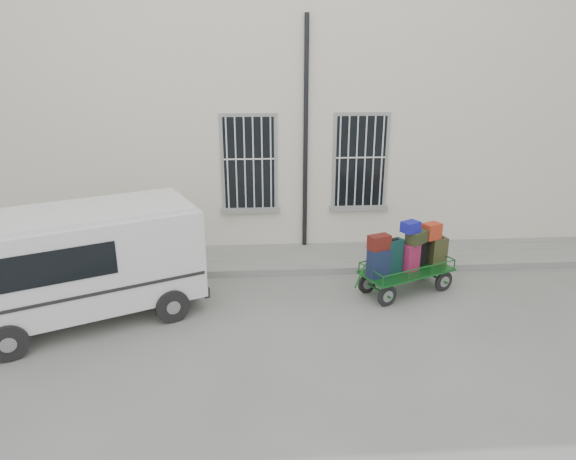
{
  "coord_description": "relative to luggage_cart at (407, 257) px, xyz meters",
  "views": [
    {
      "loc": [
        -0.31,
        -9.2,
        4.77
      ],
      "look_at": [
        0.4,
        1.0,
        1.22
      ],
      "focal_mm": 32.0,
      "sensor_mm": 36.0,
      "label": 1
    }
  ],
  "objects": [
    {
      "name": "luggage_cart",
      "position": [
        0.0,
        0.0,
        0.0
      ],
      "size": [
        2.25,
        1.56,
        1.55
      ],
      "rotation": [
        0.0,
        0.0,
        0.41
      ],
      "color": "black",
      "rests_on": "ground"
    },
    {
      "name": "ground",
      "position": [
        -2.82,
        -0.38,
        -0.78
      ],
      "size": [
        80.0,
        80.0,
        0.0
      ],
      "primitive_type": "plane",
      "color": "slate",
      "rests_on": "ground"
    },
    {
      "name": "van",
      "position": [
        -6.28,
        -0.69,
        0.43
      ],
      "size": [
        4.53,
        3.31,
        2.12
      ],
      "rotation": [
        0.0,
        0.0,
        0.42
      ],
      "color": "silver",
      "rests_on": "ground"
    },
    {
      "name": "building",
      "position": [
        -2.81,
        5.11,
        2.22
      ],
      "size": [
        24.0,
        5.15,
        6.0
      ],
      "color": "beige",
      "rests_on": "ground"
    },
    {
      "name": "sidewalk",
      "position": [
        -2.82,
        1.82,
        -0.71
      ],
      "size": [
        24.0,
        1.7,
        0.15
      ],
      "primitive_type": "cube",
      "color": "slate",
      "rests_on": "ground"
    }
  ]
}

